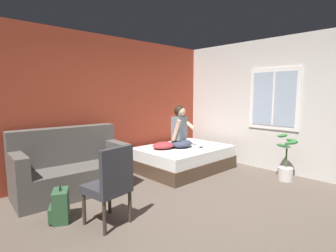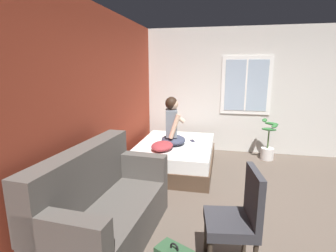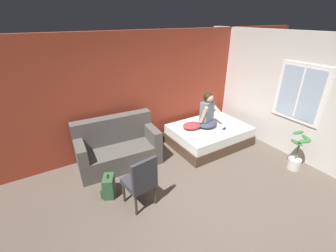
{
  "view_description": "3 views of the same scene",
  "coord_description": "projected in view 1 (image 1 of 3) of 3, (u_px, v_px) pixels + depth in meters",
  "views": [
    {
      "loc": [
        -2.53,
        -2.0,
        1.6
      ],
      "look_at": [
        0.75,
        1.49,
        1.0
      ],
      "focal_mm": 28.0,
      "sensor_mm": 36.0,
      "label": 1
    },
    {
      "loc": [
        -3.22,
        0.86,
        1.87
      ],
      "look_at": [
        0.29,
        1.61,
        1.06
      ],
      "focal_mm": 28.0,
      "sensor_mm": 36.0,
      "label": 2
    },
    {
      "loc": [
        -2.1,
        -2.04,
        2.95
      ],
      "look_at": [
        0.15,
        1.64,
        0.83
      ],
      "focal_mm": 24.0,
      "sensor_mm": 36.0,
      "label": 3
    }
  ],
  "objects": [
    {
      "name": "throw_pillow",
      "position": [
        163.0,
        145.0,
        5.29
      ],
      "size": [
        0.52,
        0.42,
        0.14
      ],
      "primitive_type": "ellipsoid",
      "rotation": [
        0.0,
        0.0,
        -0.12
      ],
      "color": "#993338",
      "rests_on": "bed"
    },
    {
      "name": "couch",
      "position": [
        71.0,
        168.0,
        4.23
      ],
      "size": [
        1.75,
        0.93,
        1.04
      ],
      "color": "#514C47",
      "rests_on": "ground"
    },
    {
      "name": "wall_back_accent",
      "position": [
        99.0,
        106.0,
        5.1
      ],
      "size": [
        10.35,
        0.16,
        2.7
      ],
      "primitive_type": "cube",
      "color": "#993823",
      "rests_on": "ground"
    },
    {
      "name": "bed",
      "position": [
        183.0,
        158.0,
        5.52
      ],
      "size": [
        1.87,
        1.39,
        0.48
      ],
      "color": "#4C3828",
      "rests_on": "ground"
    },
    {
      "name": "side_chair",
      "position": [
        110.0,
        183.0,
        3.13
      ],
      "size": [
        0.52,
        0.52,
        0.98
      ],
      "color": "#382D23",
      "rests_on": "ground"
    },
    {
      "name": "ground_plane",
      "position": [
        205.0,
        218.0,
        3.36
      ],
      "size": [
        40.0,
        40.0,
        0.0
      ],
      "primitive_type": "plane",
      "color": "brown"
    },
    {
      "name": "cell_phone",
      "position": [
        201.0,
        147.0,
        5.43
      ],
      "size": [
        0.16,
        0.12,
        0.01
      ],
      "primitive_type": "cube",
      "rotation": [
        0.0,
        0.0,
        1.97
      ],
      "color": "black",
      "rests_on": "bed"
    },
    {
      "name": "person_seated",
      "position": [
        180.0,
        130.0,
        5.43
      ],
      "size": [
        0.61,
        0.55,
        0.88
      ],
      "color": "#383D51",
      "rests_on": "bed"
    },
    {
      "name": "wall_side_with_window",
      "position": [
        295.0,
        106.0,
        5.07
      ],
      "size": [
        0.19,
        6.52,
        2.7
      ],
      "color": "silver",
      "rests_on": "ground"
    },
    {
      "name": "backpack",
      "position": [
        60.0,
        206.0,
        3.28
      ],
      "size": [
        0.33,
        0.35,
        0.46
      ],
      "color": "#2D5133",
      "rests_on": "ground"
    },
    {
      "name": "potted_plant",
      "position": [
        286.0,
        164.0,
        4.8
      ],
      "size": [
        0.39,
        0.37,
        0.85
      ],
      "color": "silver",
      "rests_on": "ground"
    }
  ]
}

